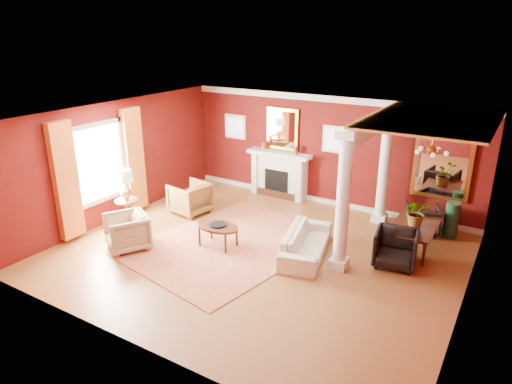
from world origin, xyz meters
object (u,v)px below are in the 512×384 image
Objects in this scene: armchair_stripe at (127,230)px; side_table at (125,189)px; dining_table at (416,230)px; sofa at (306,238)px; armchair_leopard at (190,197)px; coffee_table at (218,227)px.

side_table is (-0.90, 0.89, 0.50)m from armchair_stripe.
dining_table is at bearing 20.47° from side_table.
armchair_leopard is (-3.55, 0.57, 0.06)m from sofa.
armchair_leopard reaches higher than armchair_stripe.
armchair_leopard is 0.91× the size of coffee_table.
armchair_leopard is 0.56× the size of dining_table.
armchair_stripe is at bearing 103.22° from sofa.
side_table reaches higher than coffee_table.
armchair_leopard is 0.64× the size of side_table.
armchair_stripe is 0.88× the size of coffee_table.
side_table reaches higher than sofa.
sofa is 3.83m from armchair_stripe.
dining_table is (5.31, 3.20, 0.01)m from armchair_stripe.
sofa is 1.40× the size of side_table.
dining_table is at bearing 61.65° from armchair_stripe.
side_table reaches higher than dining_table.
sofa is at bearing 18.80° from coffee_table.
side_table is 6.65m from dining_table.
coffee_table is 4.26m from dining_table.
coffee_table is at bearing 64.69° from armchair_leopard.
side_table is at bearing 166.06° from armchair_stripe.
armchair_leopard is 2.28m from armchair_stripe.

